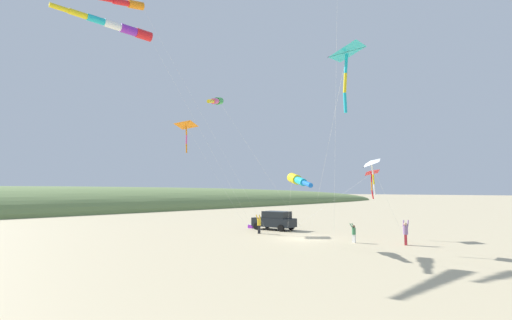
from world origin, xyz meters
TOP-DOWN VIEW (x-y plane):
  - ground_plane at (0.00, 0.00)m, footprint 600.00×600.00m
  - dune_ridge_grassy at (55.00, 0.00)m, footprint 28.00×240.00m
  - parked_car at (5.91, -3.44)m, footprint 4.46×2.42m
  - cooler_box at (8.80, -3.06)m, footprint 0.62×0.42m
  - person_adult_flyer at (-7.68, -2.07)m, footprint 0.47×0.58m
  - person_child_green_jacket at (-4.36, -0.57)m, footprint 0.45×0.36m
  - person_child_grey_jacket at (4.88, -0.03)m, footprint 0.51×0.59m
  - kite_windsock_teal_far_right at (9.45, 10.92)m, footprint 5.67×13.90m
  - kite_windsock_blue_topmost at (-2.95, 4.53)m, footprint 8.98×8.97m
  - kite_delta_yellow_midlevel at (-7.07, 1.87)m, footprint 1.77×6.10m
  - kite_delta_purple_drifting at (-3.91, -4.64)m, footprint 8.64×1.99m
  - kite_windsock_black_fish_shape at (7.35, 12.73)m, footprint 1.43×18.60m
  - kite_delta_checkered_midright at (12.80, 2.49)m, footprint 2.71×7.99m
  - kite_delta_green_low_center at (-10.43, 10.92)m, footprint 10.13×10.96m
  - kite_windsock_orange_high_right at (2.29, 7.40)m, footprint 3.93×15.55m

SIDE VIEW (x-z plane):
  - ground_plane at x=0.00m, z-range 0.00..0.00m
  - dune_ridge_grassy at x=55.00m, z-range -4.64..4.64m
  - cooler_box at x=8.80m, z-range 0.00..0.42m
  - person_child_green_jacket at x=-4.36m, z-range 0.07..1.52m
  - person_child_grey_jacket at x=4.88m, z-range 0.08..1.81m
  - parked_car at x=5.91m, z-range 0.03..1.88m
  - person_adult_flyer at x=-7.68m, z-range 0.08..1.86m
  - kite_windsock_blue_topmost at x=-2.95m, z-range 2.05..7.26m
  - kite_delta_purple_drifting at x=-3.91m, z-range 2.53..8.32m
  - kite_delta_yellow_midlevel at x=-7.07m, z-range 2.67..8.82m
  - kite_delta_green_low_center at x=-10.43m, z-range 4.80..15.23m
  - kite_windsock_orange_high_right at x=2.29m, z-range 4.93..16.17m
  - kite_delta_checkered_midright at x=12.80m, z-range 5.05..16.16m
  - kite_windsock_black_fish_shape at x=7.35m, z-range 7.87..24.27m
  - kite_windsock_teal_far_right at x=9.45m, z-range 9.36..29.16m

